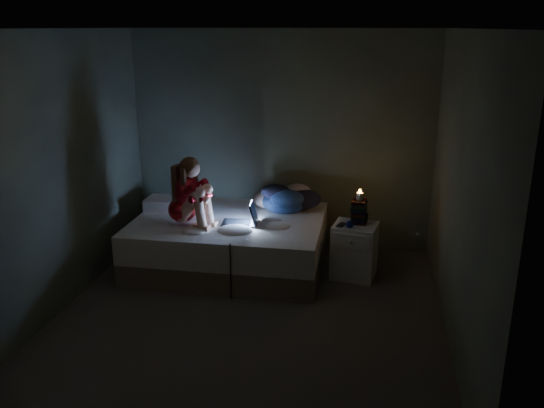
% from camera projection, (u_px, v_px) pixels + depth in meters
% --- Properties ---
extents(floor, '(3.60, 3.80, 0.02)m').
position_uv_depth(floor, '(249.00, 316.00, 5.31)').
color(floor, '#423B38').
rests_on(floor, ground).
extents(ceiling, '(3.60, 3.80, 0.02)m').
position_uv_depth(ceiling, '(245.00, 27.00, 4.52)').
color(ceiling, silver).
rests_on(ceiling, ground).
extents(wall_back, '(3.60, 0.02, 2.60)m').
position_uv_depth(wall_back, '(281.00, 141.00, 6.71)').
color(wall_back, '#3A3D33').
rests_on(wall_back, ground).
extents(wall_front, '(3.60, 0.02, 2.60)m').
position_uv_depth(wall_front, '(174.00, 274.00, 3.12)').
color(wall_front, '#3A3D33').
rests_on(wall_front, ground).
extents(wall_left, '(0.02, 3.80, 2.60)m').
position_uv_depth(wall_left, '(57.00, 175.00, 5.21)').
color(wall_left, '#3A3D33').
rests_on(wall_left, ground).
extents(wall_right, '(0.02, 3.80, 2.60)m').
position_uv_depth(wall_right, '(461.00, 193.00, 4.62)').
color(wall_right, '#3A3D33').
rests_on(wall_right, ground).
extents(bed, '(2.07, 1.56, 0.57)m').
position_uv_depth(bed, '(230.00, 242.00, 6.33)').
color(bed, beige).
rests_on(bed, ground).
extents(pillow, '(0.47, 0.34, 0.14)m').
position_uv_depth(pillow, '(167.00, 204.00, 6.54)').
color(pillow, white).
rests_on(pillow, bed).
extents(woman, '(0.54, 0.43, 0.76)m').
position_uv_depth(woman, '(181.00, 190.00, 5.97)').
color(woman, maroon).
rests_on(woman, bed).
extents(laptop, '(0.40, 0.30, 0.26)m').
position_uv_depth(laptop, '(239.00, 213.00, 6.03)').
color(laptop, black).
rests_on(laptop, bed).
extents(clothes_pile, '(0.57, 0.47, 0.34)m').
position_uv_depth(clothes_pile, '(284.00, 197.00, 6.46)').
color(clothes_pile, navy).
rests_on(clothes_pile, bed).
extents(nightstand, '(0.51, 0.47, 0.60)m').
position_uv_depth(nightstand, '(354.00, 251.00, 6.06)').
color(nightstand, silver).
rests_on(nightstand, ground).
extents(book_stack, '(0.19, 0.25, 0.24)m').
position_uv_depth(book_stack, '(359.00, 212.00, 5.99)').
color(book_stack, black).
rests_on(book_stack, nightstand).
extents(candle, '(0.07, 0.07, 0.08)m').
position_uv_depth(candle, '(360.00, 198.00, 5.94)').
color(candle, beige).
rests_on(candle, book_stack).
extents(phone, '(0.09, 0.15, 0.01)m').
position_uv_depth(phone, '(342.00, 226.00, 5.92)').
color(phone, black).
rests_on(phone, nightstand).
extents(blue_orb, '(0.08, 0.08, 0.08)m').
position_uv_depth(blue_orb, '(352.00, 225.00, 5.85)').
color(blue_orb, '#091859').
rests_on(blue_orb, nightstand).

